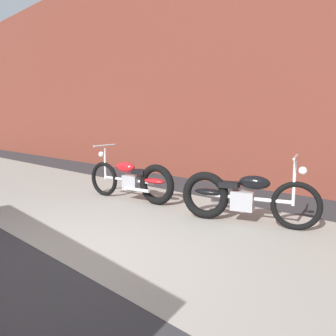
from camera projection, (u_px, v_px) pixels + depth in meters
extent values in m
plane|color=#2D2D30|center=(56.00, 259.00, 3.64)|extent=(80.00, 80.00, 0.00)
cube|color=gray|center=(166.00, 223.00, 4.90)|extent=(36.00, 3.50, 0.01)
cube|color=brown|center=(280.00, 45.00, 6.96)|extent=(36.00, 0.50, 6.10)
torus|color=black|center=(104.00, 179.00, 6.68)|extent=(0.68, 0.19, 0.68)
torus|color=black|center=(157.00, 185.00, 5.95)|extent=(0.74, 0.24, 0.73)
cylinder|color=silver|center=(129.00, 180.00, 6.31)|extent=(1.23, 0.25, 0.06)
cube|color=#99999E|center=(132.00, 183.00, 6.27)|extent=(0.35, 0.27, 0.28)
ellipsoid|color=red|center=(125.00, 167.00, 6.32)|extent=(0.46, 0.26, 0.20)
ellipsoid|color=red|center=(154.00, 181.00, 5.97)|extent=(0.46, 0.25, 0.10)
cube|color=black|center=(140.00, 172.00, 6.13)|extent=(0.31, 0.24, 0.08)
cylinder|color=silver|center=(105.00, 164.00, 6.61)|extent=(0.05, 0.05, 0.62)
cylinder|color=silver|center=(105.00, 145.00, 6.56)|extent=(0.12, 0.58, 0.03)
sphere|color=white|center=(101.00, 154.00, 6.64)|extent=(0.11, 0.11, 0.11)
cylinder|color=silver|center=(137.00, 190.00, 6.03)|extent=(0.55, 0.15, 0.06)
torus|color=black|center=(296.00, 206.00, 4.57)|extent=(0.67, 0.29, 0.68)
torus|color=black|center=(205.00, 195.00, 5.10)|extent=(0.73, 0.35, 0.73)
cylinder|color=silver|center=(248.00, 198.00, 4.83)|extent=(1.19, 0.44, 0.06)
cube|color=#99999E|center=(243.00, 201.00, 4.87)|extent=(0.37, 0.31, 0.28)
ellipsoid|color=black|center=(254.00, 183.00, 4.76)|extent=(0.48, 0.32, 0.20)
ellipsoid|color=black|center=(208.00, 192.00, 5.07)|extent=(0.47, 0.31, 0.10)
cube|color=black|center=(229.00, 185.00, 4.92)|extent=(0.33, 0.28, 0.08)
cylinder|color=silver|center=(294.00, 183.00, 4.54)|extent=(0.06, 0.06, 0.62)
cylinder|color=silver|center=(296.00, 157.00, 4.49)|extent=(0.21, 0.56, 0.03)
sphere|color=white|center=(303.00, 171.00, 4.47)|extent=(0.11, 0.11, 0.11)
cylinder|color=silver|center=(229.00, 202.00, 5.12)|extent=(0.54, 0.23, 0.06)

